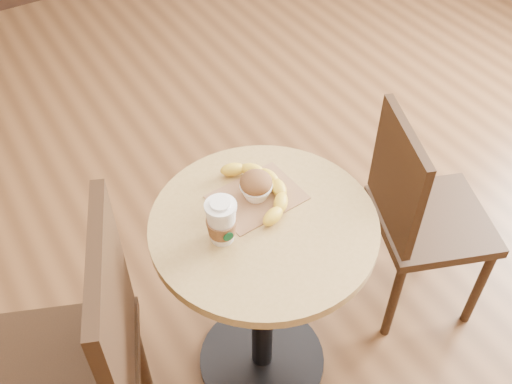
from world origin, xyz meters
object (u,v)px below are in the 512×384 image
chair_left (77,368)px  chair_right (419,214)px  cafe_table (263,277)px  muffin (256,186)px  coffee_cup (222,223)px  banana (263,187)px

chair_left → chair_right: 1.17m
cafe_table → muffin: 0.31m
chair_right → coffee_cup: size_ratio=6.18×
chair_right → banana: (-0.54, 0.12, 0.31)m
muffin → coffee_cup: bearing=-151.6°
chair_right → cafe_table: bearing=108.6°
cafe_table → chair_left: bearing=-177.5°
cafe_table → muffin: (0.03, 0.09, 0.29)m
chair_left → banana: chair_left is taller
chair_left → chair_right: chair_left is taller
chair_left → banana: (0.63, 0.12, 0.22)m
cafe_table → coffee_cup: size_ratio=5.50×
muffin → banana: muffin is taller
coffee_cup → cafe_table: bearing=0.3°
chair_right → muffin: (-0.57, 0.12, 0.33)m
chair_right → muffin: chair_right is taller
chair_right → banana: chair_right is taller
chair_left → banana: size_ratio=3.53×
coffee_cup → banana: 0.20m
banana → chair_right: bearing=-7.7°
chair_left → muffin: size_ratio=10.93×
cafe_table → chair_left: chair_left is taller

